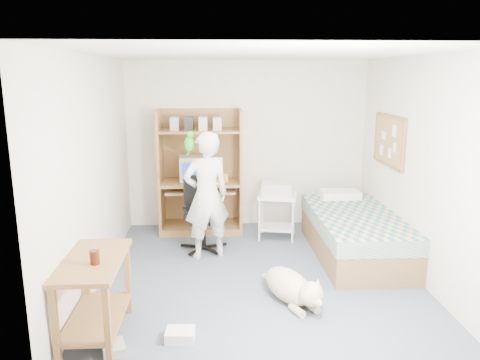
{
  "coord_description": "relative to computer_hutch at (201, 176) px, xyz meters",
  "views": [
    {
      "loc": [
        -0.5,
        -5.01,
        2.29
      ],
      "look_at": [
        -0.19,
        0.46,
        1.05
      ],
      "focal_mm": 35.0,
      "sensor_mm": 36.0,
      "label": 1
    }
  ],
  "objects": [
    {
      "name": "floor",
      "position": [
        0.7,
        -1.74,
        -0.82
      ],
      "size": [
        4.0,
        4.0,
        0.0
      ],
      "primitive_type": "plane",
      "color": "#4A5565",
      "rests_on": "ground"
    },
    {
      "name": "wall_back",
      "position": [
        0.7,
        0.26,
        0.43
      ],
      "size": [
        3.6,
        0.02,
        2.5
      ],
      "primitive_type": "cube",
      "color": "white",
      "rests_on": "floor"
    },
    {
      "name": "wall_right",
      "position": [
        2.5,
        -1.74,
        0.43
      ],
      "size": [
        0.02,
        4.0,
        2.5
      ],
      "primitive_type": "cube",
      "color": "white",
      "rests_on": "floor"
    },
    {
      "name": "wall_left",
      "position": [
        -1.1,
        -1.74,
        0.43
      ],
      "size": [
        0.02,
        4.0,
        2.5
      ],
      "primitive_type": "cube",
      "color": "white",
      "rests_on": "floor"
    },
    {
      "name": "ceiling",
      "position": [
        0.7,
        -1.74,
        1.68
      ],
      "size": [
        3.6,
        4.0,
        0.02
      ],
      "primitive_type": "cube",
      "color": "white",
      "rests_on": "wall_back"
    },
    {
      "name": "computer_hutch",
      "position": [
        0.0,
        0.0,
        0.0
      ],
      "size": [
        1.2,
        0.63,
        1.8
      ],
      "color": "brown",
      "rests_on": "floor"
    },
    {
      "name": "bed",
      "position": [
        2.0,
        -1.12,
        -0.53
      ],
      "size": [
        1.02,
        2.02,
        0.66
      ],
      "color": "brown",
      "rests_on": "floor"
    },
    {
      "name": "side_desk",
      "position": [
        -0.85,
        -2.94,
        -0.33
      ],
      "size": [
        0.5,
        1.0,
        0.75
      ],
      "color": "brown",
      "rests_on": "floor"
    },
    {
      "name": "corkboard",
      "position": [
        2.47,
        -0.84,
        0.63
      ],
      "size": [
        0.04,
        0.94,
        0.66
      ],
      "color": "brown",
      "rests_on": "wall_right"
    },
    {
      "name": "office_chair",
      "position": [
        0.03,
        -0.79,
        -0.47
      ],
      "size": [
        0.56,
        0.56,
        0.97
      ],
      "rotation": [
        0.0,
        0.0,
        0.35
      ],
      "color": "black",
      "rests_on": "floor"
    },
    {
      "name": "person",
      "position": [
        0.1,
        -1.09,
        -0.01
      ],
      "size": [
        0.69,
        0.57,
        1.62
      ],
      "primitive_type": "imported",
      "rotation": [
        0.0,
        0.0,
        3.49
      ],
      "color": "silver",
      "rests_on": "floor"
    },
    {
      "name": "parrot",
      "position": [
        -0.1,
        -1.07,
        0.66
      ],
      "size": [
        0.12,
        0.2,
        0.33
      ],
      "rotation": [
        0.0,
        0.0,
        0.35
      ],
      "color": "#1B8D14",
      "rests_on": "person"
    },
    {
      "name": "dog",
      "position": [
        0.97,
        -2.37,
        -0.65
      ],
      "size": [
        0.6,
        0.98,
        0.39
      ],
      "rotation": [
        0.0,
        0.0,
        0.42
      ],
      "color": "tan",
      "rests_on": "floor"
    },
    {
      "name": "printer_cart",
      "position": [
        1.08,
        -0.42,
        -0.4
      ],
      "size": [
        0.6,
        0.52,
        0.63
      ],
      "rotation": [
        0.0,
        0.0,
        -0.21
      ],
      "color": "white",
      "rests_on": "floor"
    },
    {
      "name": "printer",
      "position": [
        1.08,
        -0.42,
        -0.1
      ],
      "size": [
        0.48,
        0.4,
        0.18
      ],
      "primitive_type": "cube",
      "rotation": [
        0.0,
        0.0,
        -0.21
      ],
      "color": "#B8B8B3",
      "rests_on": "printer_cart"
    },
    {
      "name": "crt_monitor",
      "position": [
        -0.12,
        0.01,
        0.13
      ],
      "size": [
        0.4,
        0.43,
        0.36
      ],
      "rotation": [
        0.0,
        0.0,
        0.07
      ],
      "color": "beige",
      "rests_on": "computer_hutch"
    },
    {
      "name": "keyboard",
      "position": [
        -0.01,
        -0.16,
        -0.15
      ],
      "size": [
        0.45,
        0.17,
        0.03
      ],
      "primitive_type": "cube",
      "rotation": [
        0.0,
        0.0,
        0.02
      ],
      "color": "beige",
      "rests_on": "computer_hutch"
    },
    {
      "name": "pencil_cup",
      "position": [
        0.37,
        -0.09,
        -0.0
      ],
      "size": [
        0.08,
        0.08,
        0.12
      ],
      "primitive_type": "cylinder",
      "color": "gold",
      "rests_on": "computer_hutch"
    },
    {
      "name": "drink_glass",
      "position": [
        -0.8,
        -3.05,
        -0.01
      ],
      "size": [
        0.08,
        0.08,
        0.12
      ],
      "primitive_type": "cylinder",
      "color": "#3B1509",
      "rests_on": "side_desk"
    },
    {
      "name": "floor_box_a",
      "position": [
        -0.12,
        -3.02,
        -0.77
      ],
      "size": [
        0.26,
        0.22,
        0.1
      ],
      "primitive_type": "cube",
      "rotation": [
        0.0,
        0.0,
        -0.06
      ],
      "color": "white",
      "rests_on": "floor"
    },
    {
      "name": "floor_box_b",
      "position": [
        -0.67,
        -3.17,
        -0.78
      ],
      "size": [
        0.24,
        0.27,
        0.08
      ],
      "primitive_type": "cube",
      "rotation": [
        0.0,
        0.0,
        0.32
      ],
      "color": "#AFAFAA",
      "rests_on": "floor"
    }
  ]
}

